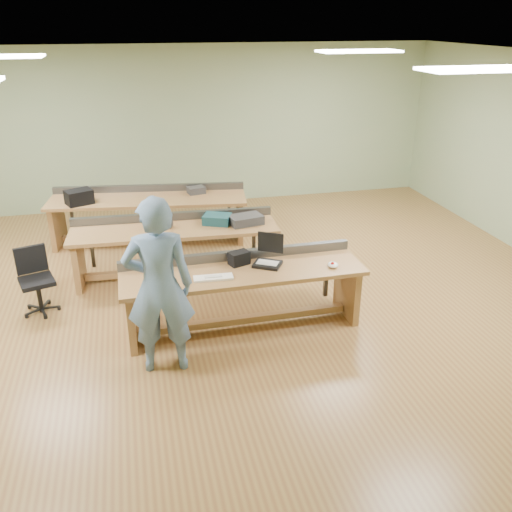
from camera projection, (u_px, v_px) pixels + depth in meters
name	position (u px, v px, depth m)	size (l,w,h in m)	color
floor	(214.00, 295.00, 7.31)	(10.00, 10.00, 0.00)	olive
ceiling	(205.00, 59.00, 6.09)	(10.00, 10.00, 0.00)	silver
wall_back	(177.00, 128.00, 10.26)	(10.00, 0.04, 3.00)	#90A27A
wall_front	(317.00, 382.00, 3.14)	(10.00, 0.04, 3.00)	#90A27A
fluor_panels	(205.00, 62.00, 6.10)	(6.20, 3.50, 0.03)	white
workbench_front	(243.00, 284.00, 6.37)	(2.84, 0.78, 0.86)	#986A40
workbench_mid	(175.00, 240.00, 7.63)	(2.90, 0.91, 0.86)	#986A40
workbench_back	(149.00, 208.00, 8.86)	(3.24, 1.27, 0.86)	#986A40
person	(159.00, 287.00, 5.44)	(0.70, 0.46, 1.92)	#6B8BB0
laptop_base	(267.00, 264.00, 6.38)	(0.31, 0.26, 0.03)	black
laptop_screen	(271.00, 242.00, 6.40)	(0.31, 0.02, 0.25)	black
keyboard	(213.00, 278.00, 6.06)	(0.44, 0.15, 0.03)	white
trackball_mouse	(333.00, 265.00, 6.33)	(0.12, 0.14, 0.06)	white
camera_bag	(239.00, 258.00, 6.39)	(0.23, 0.15, 0.16)	black
task_chair	(38.00, 289.00, 6.80)	(0.56, 0.56, 0.84)	black
parts_bin_teal	(217.00, 219.00, 7.65)	(0.37, 0.28, 0.13)	#164049
parts_bin_grey	(246.00, 220.00, 7.64)	(0.46, 0.29, 0.12)	#323134
mug	(168.00, 224.00, 7.50)	(0.13, 0.13, 0.11)	#323134
drinks_can	(153.00, 224.00, 7.48)	(0.07, 0.07, 0.13)	silver
storage_box_back	(79.00, 197.00, 8.43)	(0.39, 0.28, 0.22)	black
tray_back	(196.00, 190.00, 8.96)	(0.28, 0.20, 0.11)	#323134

